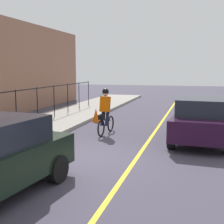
% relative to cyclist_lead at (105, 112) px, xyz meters
% --- Properties ---
extents(ground_plane, '(80.00, 80.00, 0.00)m').
position_rel_cyclist_lead_xyz_m(ground_plane, '(-3.34, -0.23, -0.91)').
color(ground_plane, '#423D4C').
extents(lane_line_centre, '(36.00, 0.12, 0.01)m').
position_rel_cyclist_lead_xyz_m(lane_line_centre, '(-3.34, -1.83, -0.91)').
color(lane_line_centre, yellow).
rests_on(lane_line_centre, ground).
extents(cyclist_lead, '(1.71, 0.39, 1.83)m').
position_rel_cyclist_lead_xyz_m(cyclist_lead, '(0.00, 0.00, 0.00)').
color(cyclist_lead, black).
rests_on(cyclist_lead, ground).
extents(patrol_sedan, '(4.53, 2.20, 1.58)m').
position_rel_cyclist_lead_xyz_m(patrol_sedan, '(-0.18, -3.67, -0.09)').
color(patrol_sedan, black).
rests_on(patrol_sedan, ground).
extents(traffic_cone_near, '(0.36, 0.36, 0.66)m').
position_rel_cyclist_lead_xyz_m(traffic_cone_near, '(2.63, 1.27, -0.58)').
color(traffic_cone_near, '#EA560A').
rests_on(traffic_cone_near, ground).
extents(traffic_cone_far, '(0.36, 0.36, 0.55)m').
position_rel_cyclist_lead_xyz_m(traffic_cone_far, '(-3.90, 1.44, -0.64)').
color(traffic_cone_far, '#F14C01').
rests_on(traffic_cone_far, ground).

